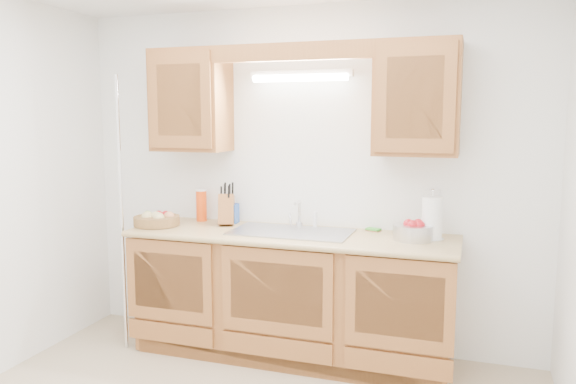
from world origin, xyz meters
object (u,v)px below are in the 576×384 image
at_px(fruit_basket, 157,219).
at_px(apple_bowl, 413,231).
at_px(paper_towel, 432,219).
at_px(knife_block, 226,209).

height_order(fruit_basket, apple_bowl, apple_bowl).
xyz_separation_m(fruit_basket, paper_towel, (1.98, 0.14, 0.09)).
distance_m(knife_block, paper_towel, 1.51).
relative_size(fruit_basket, knife_block, 1.09).
bearing_deg(knife_block, fruit_basket, -177.41).
height_order(fruit_basket, paper_towel, paper_towel).
bearing_deg(knife_block, apple_bowl, -23.23).
xyz_separation_m(fruit_basket, knife_block, (0.48, 0.19, 0.07)).
height_order(knife_block, paper_towel, paper_towel).
relative_size(knife_block, paper_towel, 0.97).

